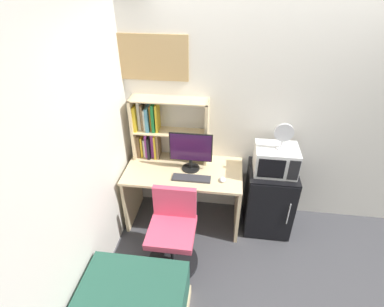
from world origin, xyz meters
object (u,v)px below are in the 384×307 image
Objects in this scene: microwave at (276,160)px; desk_fan at (284,135)px; mini_fridge at (269,199)px; hutch_bookshelf at (158,129)px; desk_chair at (173,234)px; monitor at (191,150)px; wall_corkboard at (153,58)px; computer_mouse at (223,180)px; keyboard at (191,178)px.

desk_fan is (0.03, -0.01, 0.31)m from microwave.
hutch_bookshelf is at bearing 171.47° from mini_fridge.
desk_chair is at bearing -148.23° from desk_fan.
hutch_bookshelf is at bearing 153.81° from monitor.
hutch_bookshelf is 0.78m from wall_corkboard.
monitor is at bearing 153.94° from computer_mouse.
mini_fridge reaches higher than keyboard.
monitor is 5.22× the size of computer_mouse.
desk_fan is at bearing -11.95° from wall_corkboard.
microwave is (0.00, 0.00, 0.55)m from mini_fridge.
monitor is 1.10m from mini_fridge.
monitor reaches higher than microwave.
keyboard is at bearing -167.52° from mini_fridge.
keyboard is at bearing -167.34° from microwave.
computer_mouse is 1.46m from wall_corkboard.
desk_fan is 0.39× the size of wall_corkboard.
keyboard is 1.44× the size of desk_fan.
monitor is 1.14× the size of keyboard.
monitor is at bearing -179.64° from microwave.
wall_corkboard is at bearing 109.21° from desk_chair.
hutch_bookshelf is 0.70m from keyboard.
desk_chair reaches higher than mini_fridge.
hutch_bookshelf is at bearing 171.54° from desk_fan.
microwave is 0.31m from desk_fan.
computer_mouse is at bearing 2.12° from keyboard.
desk_fan is at bearing 17.28° from computer_mouse.
keyboard is at bearing -80.29° from monitor.
monitor is 1.05× the size of microwave.
wall_corkboard is (-1.34, 0.28, 0.95)m from microwave.
hutch_bookshelf reaches higher than desk_fan.
microwave is 0.61× the size of wall_corkboard.
desk_chair is (-1.01, -0.65, -0.03)m from mini_fridge.
desk_chair is at bearing -70.79° from wall_corkboard.
monitor reaches higher than keyboard.
desk_fan reaches higher than computer_mouse.
hutch_bookshelf is 1.35m from microwave.
keyboard is 0.34m from computer_mouse.
computer_mouse is 0.61m from microwave.
hutch_bookshelf is 1.93× the size of microwave.
computer_mouse is (0.34, 0.01, 0.01)m from keyboard.
desk_chair is 1.17× the size of wall_corkboard.
monitor is 0.98m from desk_fan.
microwave is 1.34m from desk_chair.
microwave is at bearing 18.76° from computer_mouse.
monitor is 0.58× the size of mini_fridge.
wall_corkboard is at bearing 100.77° from hutch_bookshelf.
monitor reaches higher than desk_chair.
wall_corkboard reaches higher than desk_chair.
computer_mouse is at bearing -161.52° from mini_fridge.
desk_fan reaches higher than mini_fridge.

